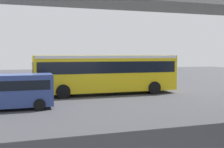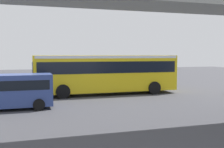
# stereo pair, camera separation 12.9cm
# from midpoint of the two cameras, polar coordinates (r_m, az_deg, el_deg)

# --- Properties ---
(ground) EXTENTS (80.00, 80.00, 0.00)m
(ground) POSITION_cam_midpoint_polar(r_m,az_deg,el_deg) (22.95, 1.44, -4.02)
(ground) COLOR #424247
(city_bus) EXTENTS (11.54, 2.85, 3.15)m
(city_bus) POSITION_cam_midpoint_polar(r_m,az_deg,el_deg) (22.34, -1.02, 0.62)
(city_bus) COLOR yellow
(city_bus) RESTS_ON ground
(parked_van) EXTENTS (4.80, 2.17, 2.05)m
(parked_van) POSITION_cam_midpoint_polar(r_m,az_deg,el_deg) (17.34, -20.12, -2.97)
(parked_van) COLOR #33478C
(parked_van) RESTS_ON ground
(pedestrian) EXTENTS (0.38, 0.38, 1.79)m
(pedestrian) POSITION_cam_midpoint_polar(r_m,az_deg,el_deg) (29.40, 11.59, -0.58)
(pedestrian) COLOR #2D2D38
(pedestrian) RESTS_ON ground
(lane_dash_leftmost) EXTENTS (2.00, 0.20, 0.01)m
(lane_dash_leftmost) POSITION_cam_midpoint_polar(r_m,az_deg,el_deg) (26.89, 7.70, -2.85)
(lane_dash_leftmost) COLOR silver
(lane_dash_leftmost) RESTS_ON ground
(lane_dash_left) EXTENTS (2.00, 0.20, 0.01)m
(lane_dash_left) POSITION_cam_midpoint_polar(r_m,az_deg,el_deg) (25.47, -0.50, -3.20)
(lane_dash_left) COLOR silver
(lane_dash_left) RESTS_ON ground
(lane_dash_centre) EXTENTS (2.00, 0.20, 0.01)m
(lane_dash_centre) POSITION_cam_midpoint_polar(r_m,az_deg,el_deg) (24.62, -9.46, -3.51)
(lane_dash_centre) COLOR silver
(lane_dash_centre) RESTS_ON ground
(pedestrian_overpass) EXTENTS (27.31, 2.60, 6.83)m
(pedestrian_overpass) POSITION_cam_midpoint_polar(r_m,az_deg,el_deg) (13.03, 17.42, 11.95)
(pedestrian_overpass) COLOR gray
(pedestrian_overpass) RESTS_ON ground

